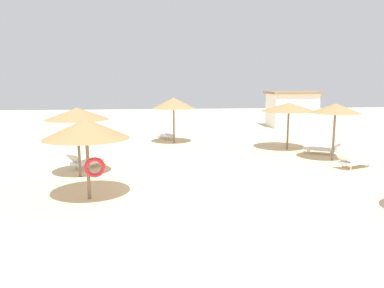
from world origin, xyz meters
name	(u,v)px	position (x,y,z in m)	size (l,w,h in m)	color
ground_plane	(201,189)	(0.00, 0.00, 0.00)	(80.00, 80.00, 0.00)	beige
parasol_0	(77,114)	(-4.82, 2.40, 2.64)	(2.61, 2.61, 2.90)	#75604C
parasol_1	(335,109)	(7.30, 4.29, 2.63)	(2.48, 2.48, 2.89)	#75604C
parasol_3	(289,107)	(6.13, 7.53, 2.49)	(3.17, 3.17, 2.75)	#75604C
parasol_4	(174,103)	(-0.37, 10.49, 2.59)	(2.74, 2.74, 2.93)	#75604C
parasol_5	(86,129)	(-3.93, -0.74, 2.40)	(2.87, 2.87, 2.76)	#75604C
lounger_0	(87,161)	(-4.79, 3.96, 0.32)	(1.69, 1.85, 0.75)	white
lounger_1	(354,161)	(7.48, 2.58, 0.32)	(1.98, 1.30, 0.76)	white
lounger_3	(323,149)	(7.53, 5.90, 0.31)	(1.93, 1.62, 0.66)	white
lounger_4	(166,134)	(-0.83, 12.46, 0.32)	(1.26, 2.00, 0.70)	white
bench_0	(101,133)	(-5.39, 13.37, 0.35)	(0.65, 1.55, 0.49)	brown
beach_cabana	(292,109)	(10.37, 17.99, 1.57)	(4.21, 3.22, 3.09)	white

